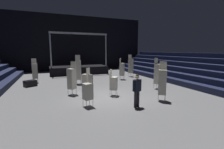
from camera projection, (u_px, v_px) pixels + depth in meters
ground_plane at (110, 98)px, 10.02m from camera, size 22.00×30.00×0.10m
arena_end_wall at (73, 43)px, 23.15m from camera, size 22.00×0.30×8.00m
bleacher_bank_right at (197, 68)px, 13.96m from camera, size 4.50×24.00×2.70m
stage_riser at (79, 69)px, 19.94m from camera, size 7.00×3.01×5.00m
man_with_tie at (137, 89)px, 8.00m from camera, size 0.57×0.32×1.76m
chair_stack_front_left at (131, 66)px, 17.64m from camera, size 0.47×0.47×2.48m
chair_stack_front_right at (72, 78)px, 10.34m from camera, size 0.62×0.62×2.22m
chair_stack_mid_left at (35, 71)px, 14.15m from camera, size 0.50×0.50×2.22m
chair_stack_mid_right at (88, 91)px, 8.14m from camera, size 0.54×0.54×1.71m
chair_stack_mid_centre at (78, 70)px, 13.65m from camera, size 0.55×0.55×2.56m
chair_stack_rear_left at (158, 74)px, 11.89m from camera, size 0.56×0.56×2.39m
chair_stack_rear_right at (162, 82)px, 9.03m from camera, size 0.62×0.62×2.31m
chair_stack_rear_centre at (113, 83)px, 10.13m from camera, size 0.61×0.61×1.71m
chair_stack_aisle_left at (122, 69)px, 15.85m from camera, size 0.62×0.62×2.14m
chair_stack_aisle_right at (86, 79)px, 11.35m from camera, size 0.62×0.62×1.71m
equipment_road_case at (30, 83)px, 12.88m from camera, size 1.08×0.97×0.50m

